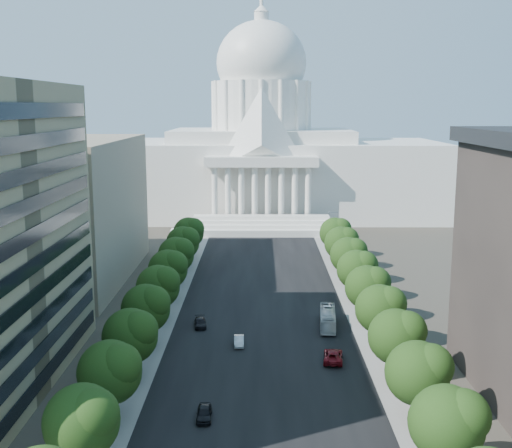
{
  "coord_description": "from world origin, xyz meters",
  "views": [
    {
      "loc": [
        -0.39,
        -34.51,
        36.84
      ],
      "look_at": [
        -1.17,
        86.12,
        14.6
      ],
      "focal_mm": 45.0,
      "sensor_mm": 36.0,
      "label": 1
    }
  ],
  "objects_px": {
    "car_red": "(333,356)",
    "car_dark_b": "(200,323)",
    "car_silver": "(239,341)",
    "city_bus": "(328,318)",
    "car_dark_a": "(204,413)"
  },
  "relations": [
    {
      "from": "car_dark_a",
      "to": "car_red",
      "type": "relative_size",
      "value": 0.75
    },
    {
      "from": "car_dark_a",
      "to": "car_dark_b",
      "type": "xyz_separation_m",
      "value": [
        -3.45,
        32.5,
        -0.07
      ]
    },
    {
      "from": "car_silver",
      "to": "car_dark_b",
      "type": "bearing_deg",
      "value": 126.18
    },
    {
      "from": "car_dark_a",
      "to": "car_dark_b",
      "type": "bearing_deg",
      "value": 94.38
    },
    {
      "from": "car_dark_a",
      "to": "city_bus",
      "type": "bearing_deg",
      "value": 59.3
    },
    {
      "from": "car_silver",
      "to": "city_bus",
      "type": "bearing_deg",
      "value": 27.84
    },
    {
      "from": "car_silver",
      "to": "car_red",
      "type": "height_order",
      "value": "car_red"
    },
    {
      "from": "car_red",
      "to": "car_dark_b",
      "type": "height_order",
      "value": "car_red"
    },
    {
      "from": "car_dark_a",
      "to": "car_dark_b",
      "type": "relative_size",
      "value": 0.93
    },
    {
      "from": "car_dark_a",
      "to": "car_dark_b",
      "type": "height_order",
      "value": "car_dark_a"
    },
    {
      "from": "car_silver",
      "to": "car_dark_b",
      "type": "relative_size",
      "value": 0.9
    },
    {
      "from": "car_red",
      "to": "car_dark_b",
      "type": "distance_m",
      "value": 25.52
    },
    {
      "from": "car_dark_a",
      "to": "car_silver",
      "type": "xyz_separation_m",
      "value": [
        3.37,
        24.0,
        -0.05
      ]
    },
    {
      "from": "car_red",
      "to": "city_bus",
      "type": "distance_m",
      "value": 14.93
    },
    {
      "from": "car_dark_a",
      "to": "city_bus",
      "type": "xyz_separation_m",
      "value": [
        18.11,
        32.65,
        0.72
      ]
    }
  ]
}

